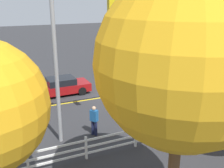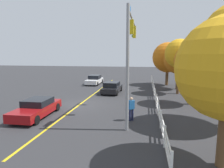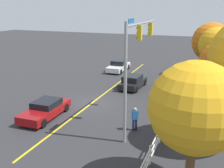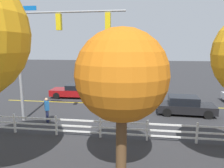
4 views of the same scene
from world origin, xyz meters
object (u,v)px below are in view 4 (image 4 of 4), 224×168
Objects in this scene: car_2 at (76,91)px; pedestrian at (47,109)px; tree_2 at (122,76)px; car_0 at (185,105)px.

car_2 is 7.12m from pedestrian.
car_0 is at bearing -116.04° from tree_2.
car_2 is 2.86× the size of pedestrian.
pedestrian is 0.29× the size of tree_2.
tree_2 is (-5.56, 5.24, 3.08)m from pedestrian.
car_0 is at bearing 156.42° from car_2.
car_2 is 0.83× the size of tree_2.
tree_2 is at bearing 102.02° from pedestrian.
car_0 is 2.53× the size of pedestrian.
car_2 is (9.89, -4.04, -0.03)m from car_0.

